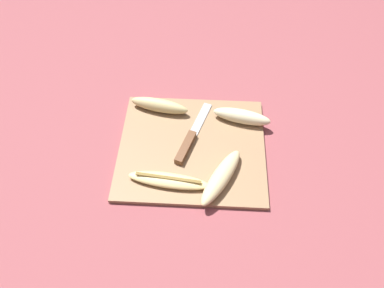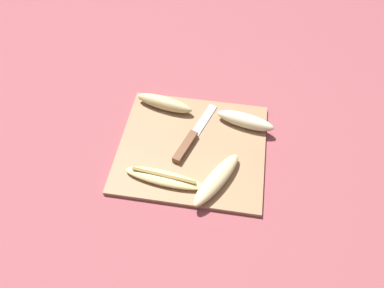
{
  "view_description": "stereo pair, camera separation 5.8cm",
  "coord_description": "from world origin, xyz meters",
  "px_view_note": "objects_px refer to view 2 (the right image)",
  "views": [
    {
      "loc": [
        0.03,
        -0.56,
        0.76
      ],
      "look_at": [
        0.0,
        0.0,
        0.02
      ],
      "focal_mm": 35.0,
      "sensor_mm": 36.0,
      "label": 1
    },
    {
      "loc": [
        0.09,
        -0.55,
        0.76
      ],
      "look_at": [
        0.0,
        0.0,
        0.02
      ],
      "focal_mm": 35.0,
      "sensor_mm": 36.0,
      "label": 2
    }
  ],
  "objects_px": {
    "banana_pale_long": "(245,121)",
    "banana_golden_short": "(164,178)",
    "knife": "(189,142)",
    "banana_ripe_center": "(217,179)",
    "banana_spotted_left": "(164,103)"
  },
  "relations": [
    {
      "from": "banana_pale_long",
      "to": "banana_golden_short",
      "type": "xyz_separation_m",
      "value": [
        -0.17,
        -0.2,
        -0.01
      ]
    },
    {
      "from": "knife",
      "to": "banana_ripe_center",
      "type": "height_order",
      "value": "banana_ripe_center"
    },
    {
      "from": "banana_pale_long",
      "to": "banana_ripe_center",
      "type": "height_order",
      "value": "banana_pale_long"
    },
    {
      "from": "knife",
      "to": "banana_golden_short",
      "type": "xyz_separation_m",
      "value": [
        -0.04,
        -0.12,
        0.0
      ]
    },
    {
      "from": "banana_golden_short",
      "to": "banana_spotted_left",
      "type": "relative_size",
      "value": 1.21
    },
    {
      "from": "banana_spotted_left",
      "to": "knife",
      "type": "bearing_deg",
      "value": -52.68
    },
    {
      "from": "banana_ripe_center",
      "to": "banana_spotted_left",
      "type": "distance_m",
      "value": 0.27
    },
    {
      "from": "banana_ripe_center",
      "to": "banana_spotted_left",
      "type": "relative_size",
      "value": 1.07
    },
    {
      "from": "banana_ripe_center",
      "to": "banana_golden_short",
      "type": "distance_m",
      "value": 0.12
    },
    {
      "from": "banana_pale_long",
      "to": "banana_golden_short",
      "type": "height_order",
      "value": "banana_pale_long"
    },
    {
      "from": "knife",
      "to": "banana_pale_long",
      "type": "bearing_deg",
      "value": 49.92
    },
    {
      "from": "knife",
      "to": "banana_spotted_left",
      "type": "distance_m",
      "value": 0.14
    },
    {
      "from": "knife",
      "to": "banana_pale_long",
      "type": "height_order",
      "value": "banana_pale_long"
    },
    {
      "from": "banana_ripe_center",
      "to": "banana_golden_short",
      "type": "relative_size",
      "value": 0.88
    },
    {
      "from": "knife",
      "to": "banana_ripe_center",
      "type": "xyz_separation_m",
      "value": [
        0.08,
        -0.1,
        0.01
      ]
    }
  ]
}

